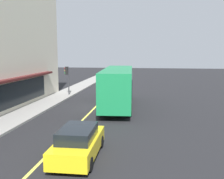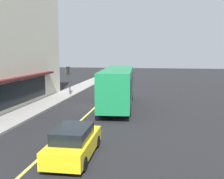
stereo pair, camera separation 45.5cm
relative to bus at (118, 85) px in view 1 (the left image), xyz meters
The scene contains 6 objects.
ground 2.93m from the bus, 110.45° to the left, with size 120.00×120.00×0.00m, color black.
sidewalk 7.38m from the bus, 96.07° to the left, with size 80.00×2.56×0.15m, color gray.
lane_centre_stripe 2.93m from the bus, 110.45° to the left, with size 36.00×0.16×0.01m, color #D8D14C.
bus is the anchor object (origin of this frame).
traffic_light 8.36m from the bus, 51.13° to the left, with size 0.30×0.52×3.20m.
car_yellow 11.98m from the bus, behind, with size 4.33×1.93×1.52m.
Camera 1 is at (-22.67, -4.88, 5.00)m, focal length 41.86 mm.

